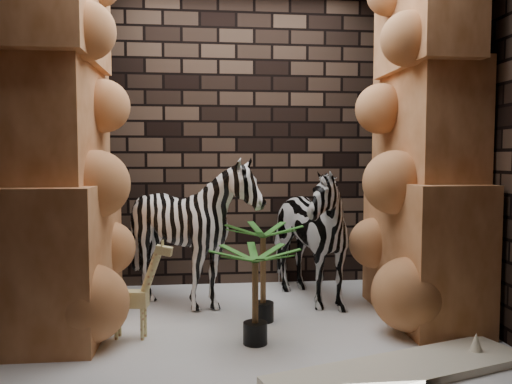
{
  "coord_description": "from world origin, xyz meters",
  "views": [
    {
      "loc": [
        -0.35,
        -3.89,
        1.29
      ],
      "look_at": [
        0.08,
        0.15,
        1.02
      ],
      "focal_mm": 35.58,
      "sensor_mm": 36.0,
      "label": 1
    }
  ],
  "objects": [
    {
      "name": "floor",
      "position": [
        0.0,
        0.0,
        0.0
      ],
      "size": [
        3.5,
        3.5,
        0.0
      ],
      "primitive_type": "plane",
      "color": "white",
      "rests_on": "ground"
    },
    {
      "name": "wall_back",
      "position": [
        0.0,
        1.25,
        1.5
      ],
      "size": [
        3.5,
        0.0,
        3.5
      ],
      "primitive_type": "plane",
      "rotation": [
        1.57,
        0.0,
        0.0
      ],
      "color": "black",
      "rests_on": "ground"
    },
    {
      "name": "wall_front",
      "position": [
        0.0,
        -1.25,
        1.5
      ],
      "size": [
        3.5,
        0.0,
        3.5
      ],
      "primitive_type": "plane",
      "rotation": [
        -1.57,
        0.0,
        0.0
      ],
      "color": "black",
      "rests_on": "ground"
    },
    {
      "name": "wall_left",
      "position": [
        -1.75,
        0.0,
        1.5
      ],
      "size": [
        0.0,
        3.0,
        3.0
      ],
      "primitive_type": "plane",
      "rotation": [
        1.57,
        0.0,
        1.57
      ],
      "color": "black",
      "rests_on": "ground"
    },
    {
      "name": "wall_right",
      "position": [
        1.75,
        0.0,
        1.5
      ],
      "size": [
        0.0,
        3.0,
        3.0
      ],
      "primitive_type": "plane",
      "rotation": [
        1.57,
        0.0,
        -1.57
      ],
      "color": "black",
      "rests_on": "ground"
    },
    {
      "name": "rock_pillar_left",
      "position": [
        -1.4,
        0.0,
        1.5
      ],
      "size": [
        0.68,
        1.3,
        3.0
      ],
      "primitive_type": null,
      "color": "tan",
      "rests_on": "floor"
    },
    {
      "name": "rock_pillar_right",
      "position": [
        1.42,
        0.0,
        1.5
      ],
      "size": [
        0.58,
        1.25,
        3.0
      ],
      "primitive_type": null,
      "color": "tan",
      "rests_on": "floor"
    },
    {
      "name": "zebra_right",
      "position": [
        0.52,
        0.54,
        0.71
      ],
      "size": [
        1.0,
        1.34,
        1.41
      ],
      "primitive_type": "imported",
      "rotation": [
        0.0,
        0.0,
        0.34
      ],
      "color": "white",
      "rests_on": "floor"
    },
    {
      "name": "zebra_left",
      "position": [
        -0.44,
        0.45,
        0.59
      ],
      "size": [
        1.18,
        1.4,
        1.17
      ],
      "primitive_type": "imported",
      "rotation": [
        0.0,
        0.0,
        0.11
      ],
      "color": "white",
      "rests_on": "floor"
    },
    {
      "name": "giraffe_toy",
      "position": [
        -0.86,
        -0.26,
        0.36
      ],
      "size": [
        0.39,
        0.19,
        0.73
      ],
      "primitive_type": null,
      "rotation": [
        0.0,
        0.0,
        -0.17
      ],
      "color": "#DACE86",
      "rests_on": "floor"
    },
    {
      "name": "palm_front",
      "position": [
        0.12,
        0.02,
        0.39
      ],
      "size": [
        0.36,
        0.36,
        0.78
      ],
      "primitive_type": null,
      "color": "#2B6423",
      "rests_on": "floor"
    },
    {
      "name": "palm_back",
      "position": [
        0.01,
        -0.46,
        0.34
      ],
      "size": [
        0.36,
        0.36,
        0.69
      ],
      "primitive_type": null,
      "color": "#2B6423",
      "rests_on": "floor"
    },
    {
      "name": "surfboard",
      "position": [
        0.83,
        -1.05,
        0.03
      ],
      "size": [
        1.75,
        0.9,
        0.05
      ],
      "primitive_type": "cube",
      "rotation": [
        0.0,
        0.0,
        0.3
      ],
      "color": "#EFE8CB",
      "rests_on": "floor"
    }
  ]
}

